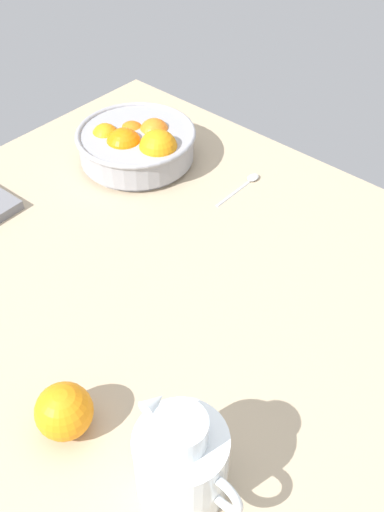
% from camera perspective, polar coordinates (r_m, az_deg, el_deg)
% --- Properties ---
extents(ground_plane, '(1.26, 1.10, 0.03)m').
position_cam_1_polar(ground_plane, '(1.10, -2.70, -3.82)').
color(ground_plane, tan).
extents(fruit_bowl, '(0.28, 0.28, 0.11)m').
position_cam_1_polar(fruit_bowl, '(1.39, -5.35, 10.73)').
color(fruit_bowl, '#99999E').
rests_on(fruit_bowl, ground_plane).
extents(juice_pitcher, '(0.17, 0.13, 0.17)m').
position_cam_1_polar(juice_pitcher, '(0.83, -0.99, -19.41)').
color(juice_pitcher, white).
rests_on(juice_pitcher, ground_plane).
extents(loose_orange_2, '(0.09, 0.09, 0.09)m').
position_cam_1_polar(loose_orange_2, '(0.90, -12.30, -14.50)').
color(loose_orange_2, orange).
rests_on(loose_orange_2, ground_plane).
extents(spoon, '(0.02, 0.15, 0.01)m').
position_cam_1_polar(spoon, '(1.33, 5.11, 6.96)').
color(spoon, silver).
rests_on(spoon, ground_plane).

